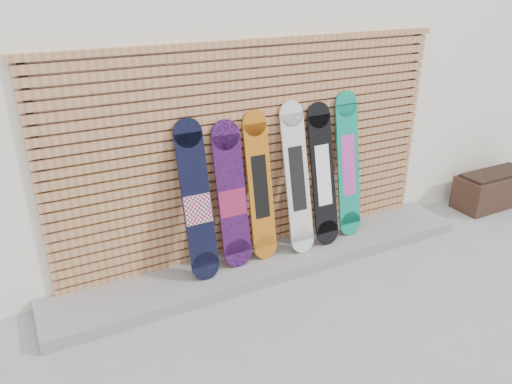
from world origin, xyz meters
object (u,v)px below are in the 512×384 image
planter_box (492,189)px  snowboard_3 (297,179)px  snowboard_0 (197,202)px  snowboard_5 (348,165)px  snowboard_1 (232,197)px  snowboard_2 (260,187)px  snowboard_4 (323,175)px

planter_box → snowboard_3: size_ratio=0.67×
snowboard_0 → snowboard_5: 1.79m
snowboard_1 → snowboard_5: bearing=0.5°
snowboard_2 → planter_box: bearing=-2.6°
snowboard_3 → snowboard_5: snowboard_5 is taller
snowboard_5 → snowboard_3: bearing=-176.5°
snowboard_4 → snowboard_5: snowboard_5 is taller
snowboard_0 → snowboard_3: 1.11m
snowboard_0 → snowboard_4: snowboard_0 is taller
snowboard_3 → planter_box: bearing=-2.2°
snowboard_2 → snowboard_5: snowboard_5 is taller
snowboard_1 → snowboard_5: size_ratio=0.92×
planter_box → snowboard_1: bearing=177.7°
planter_box → snowboard_2: (-3.39, 0.15, 0.65)m
snowboard_0 → snowboard_4: (1.44, 0.01, 0.00)m
snowboard_5 → planter_box: bearing=-3.9°
snowboard_3 → snowboard_4: size_ratio=1.03×
planter_box → snowboard_5: size_ratio=0.66×
planter_box → snowboard_0: snowboard_0 is taller
planter_box → snowboard_3: bearing=177.8°
snowboard_3 → snowboard_0: bearing=-179.9°
snowboard_1 → snowboard_4: size_ratio=0.97×
snowboard_3 → snowboard_4: snowboard_3 is taller
snowboard_2 → snowboard_4: snowboard_2 is taller
planter_box → snowboard_4: 2.73m
snowboard_1 → snowboard_2: bearing=1.3°
planter_box → snowboard_3: 3.06m
snowboard_0 → snowboard_2: snowboard_0 is taller
snowboard_3 → snowboard_2: bearing=174.8°
snowboard_4 → snowboard_0: bearing=-179.5°
snowboard_2 → snowboard_4: (0.74, -0.03, -0.00)m
snowboard_1 → snowboard_4: 1.06m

